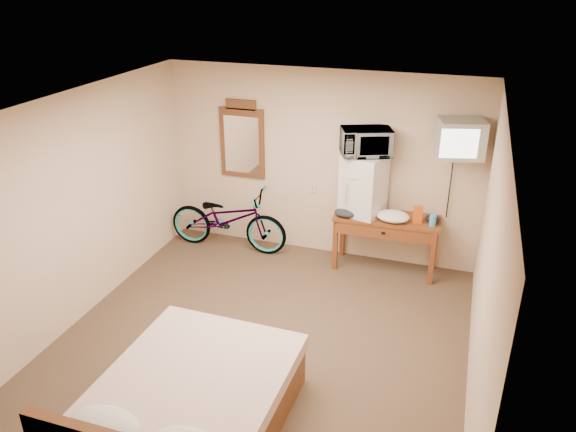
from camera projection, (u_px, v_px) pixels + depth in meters
The scene contains 13 objects.
room at pixel (256, 239), 5.39m from camera, with size 4.60×4.64×2.50m.
desk at pixel (386, 227), 7.10m from camera, with size 1.34×0.55×0.75m.
mini_fridge at pixel (364, 185), 7.01m from camera, with size 0.58×0.57×0.78m.
microwave at pixel (366, 142), 6.79m from camera, with size 0.60×0.41×0.33m, color silver.
snack_bag at pixel (418, 214), 6.87m from camera, with size 0.11×0.06×0.22m, color #CC5012.
blue_cup at pixel (433, 221), 6.80m from camera, with size 0.08×0.08×0.14m, color #3E97D4.
cloth_cream at pixel (393, 216), 6.93m from camera, with size 0.41×0.32×0.13m, color silver.
cloth_dark_a at pixel (346, 213), 7.06m from camera, with size 0.28×0.21×0.11m, color black.
cloth_dark_b at pixel (433, 218), 6.92m from camera, with size 0.19×0.15×0.09m, color black.
crt_television at pixel (460, 139), 6.40m from camera, with size 0.59×0.64×0.44m.
wall_mirror at pixel (242, 140), 7.57m from camera, with size 0.63×0.04×1.07m.
bicycle at pixel (228, 219), 7.75m from camera, with size 0.59×1.69×0.89m, color black.
bed at pixel (185, 412), 4.62m from camera, with size 1.51×1.99×0.90m.
Camera 1 is at (1.80, -4.48, 3.67)m, focal length 35.00 mm.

